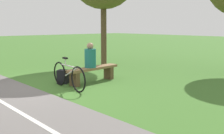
{
  "coord_description": "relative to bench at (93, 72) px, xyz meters",
  "views": [
    {
      "loc": [
        3.13,
        7.09,
        1.83
      ],
      "look_at": [
        -1.23,
        2.14,
        0.75
      ],
      "focal_mm": 40.57,
      "sensor_mm": 36.0,
      "label": 1
    }
  ],
  "objects": [
    {
      "name": "backpack",
      "position": [
        0.81,
        -0.49,
        -0.14
      ],
      "size": [
        0.4,
        0.42,
        0.44
      ],
      "rotation": [
        0.0,
        0.0,
        2.11
      ],
      "color": "black",
      "rests_on": "ground_plane"
    },
    {
      "name": "person_seated",
      "position": [
        0.09,
        0.01,
        0.49
      ],
      "size": [
        0.4,
        0.4,
        0.8
      ],
      "rotation": [
        0.0,
        0.0,
        0.09
      ],
      "color": "#1E6B66",
      "rests_on": "bench"
    },
    {
      "name": "ground_plane",
      "position": [
        1.76,
        -0.58,
        -0.35
      ],
      "size": [
        80.0,
        80.0,
        0.0
      ],
      "primitive_type": "plane",
      "color": "#3D6B28"
    },
    {
      "name": "bench",
      "position": [
        0.0,
        0.0,
        0.0
      ],
      "size": [
        2.02,
        0.54,
        0.5
      ],
      "rotation": [
        0.0,
        0.0,
        0.09
      ],
      "color": "brown",
      "rests_on": "ground_plane"
    },
    {
      "name": "bicycle",
      "position": [
        1.06,
        0.22,
        0.04
      ],
      "size": [
        0.12,
        1.84,
        0.92
      ],
      "rotation": [
        0.0,
        0.0,
        1.53
      ],
      "color": "black",
      "rests_on": "ground_plane"
    }
  ]
}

